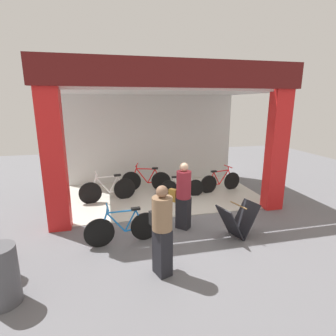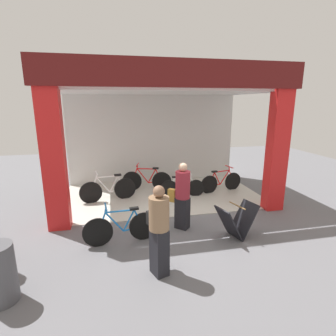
{
  "view_description": "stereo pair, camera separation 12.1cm",
  "coord_description": "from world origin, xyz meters",
  "px_view_note": "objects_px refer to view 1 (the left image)",
  "views": [
    {
      "loc": [
        -1.67,
        -6.34,
        3.0
      ],
      "look_at": [
        0.0,
        0.88,
        1.15
      ],
      "focal_mm": 28.15,
      "sensor_mm": 36.0,
      "label": 1
    },
    {
      "loc": [
        -1.55,
        -6.37,
        3.0
      ],
      "look_at": [
        0.0,
        0.88,
        1.15
      ],
      "focal_mm": 28.15,
      "sensor_mm": 36.0,
      "label": 2
    }
  ],
  "objects_px": {
    "bicycle_parked_0": "(123,228)",
    "sandwich_board_sign": "(237,221)",
    "bicycle_inside_3": "(220,182)",
    "bicycle_inside_0": "(108,190)",
    "trash_bin": "(1,276)",
    "bicycle_inside_1": "(182,187)",
    "bicycle_inside_2": "(146,180)",
    "pedestrian_2": "(183,195)",
    "pedestrian_0": "(162,229)"
  },
  "relations": [
    {
      "from": "bicycle_inside_2",
      "to": "sandwich_board_sign",
      "type": "bearing_deg",
      "value": -67.39
    },
    {
      "from": "bicycle_inside_0",
      "to": "bicycle_inside_2",
      "type": "relative_size",
      "value": 1.03
    },
    {
      "from": "sandwich_board_sign",
      "to": "pedestrian_2",
      "type": "bearing_deg",
      "value": 146.93
    },
    {
      "from": "bicycle_inside_0",
      "to": "pedestrian_2",
      "type": "bearing_deg",
      "value": -51.68
    },
    {
      "from": "pedestrian_0",
      "to": "bicycle_inside_1",
      "type": "bearing_deg",
      "value": 68.98
    },
    {
      "from": "bicycle_inside_3",
      "to": "trash_bin",
      "type": "height_order",
      "value": "trash_bin"
    },
    {
      "from": "bicycle_inside_1",
      "to": "bicycle_inside_3",
      "type": "distance_m",
      "value": 1.45
    },
    {
      "from": "bicycle_parked_0",
      "to": "sandwich_board_sign",
      "type": "height_order",
      "value": "bicycle_parked_0"
    },
    {
      "from": "bicycle_inside_0",
      "to": "sandwich_board_sign",
      "type": "height_order",
      "value": "bicycle_inside_0"
    },
    {
      "from": "bicycle_inside_0",
      "to": "pedestrian_2",
      "type": "distance_m",
      "value": 2.88
    },
    {
      "from": "bicycle_inside_1",
      "to": "sandwich_board_sign",
      "type": "height_order",
      "value": "bicycle_inside_1"
    },
    {
      "from": "bicycle_inside_3",
      "to": "pedestrian_0",
      "type": "distance_m",
      "value": 4.92
    },
    {
      "from": "bicycle_inside_1",
      "to": "bicycle_inside_2",
      "type": "xyz_separation_m",
      "value": [
        -1.04,
        0.86,
        0.06
      ]
    },
    {
      "from": "bicycle_inside_2",
      "to": "bicycle_inside_0",
      "type": "bearing_deg",
      "value": -149.94
    },
    {
      "from": "bicycle_inside_0",
      "to": "bicycle_parked_0",
      "type": "relative_size",
      "value": 1.05
    },
    {
      "from": "sandwich_board_sign",
      "to": "bicycle_inside_3",
      "type": "bearing_deg",
      "value": 72.83
    },
    {
      "from": "bicycle_parked_0",
      "to": "pedestrian_2",
      "type": "relative_size",
      "value": 0.99
    },
    {
      "from": "sandwich_board_sign",
      "to": "bicycle_inside_1",
      "type": "bearing_deg",
      "value": 99.95
    },
    {
      "from": "bicycle_inside_2",
      "to": "pedestrian_0",
      "type": "height_order",
      "value": "pedestrian_0"
    },
    {
      "from": "pedestrian_0",
      "to": "pedestrian_2",
      "type": "bearing_deg",
      "value": 62.35
    },
    {
      "from": "sandwich_board_sign",
      "to": "pedestrian_0",
      "type": "xyz_separation_m",
      "value": [
        -1.94,
        -0.93,
        0.47
      ]
    },
    {
      "from": "bicycle_inside_0",
      "to": "pedestrian_2",
      "type": "height_order",
      "value": "pedestrian_2"
    },
    {
      "from": "bicycle_inside_3",
      "to": "bicycle_parked_0",
      "type": "relative_size",
      "value": 0.97
    },
    {
      "from": "bicycle_inside_0",
      "to": "sandwich_board_sign",
      "type": "relative_size",
      "value": 1.7
    },
    {
      "from": "bicycle_inside_3",
      "to": "bicycle_parked_0",
      "type": "bearing_deg",
      "value": -141.86
    },
    {
      "from": "pedestrian_2",
      "to": "bicycle_inside_1",
      "type": "bearing_deg",
      "value": 74.54
    },
    {
      "from": "bicycle_inside_1",
      "to": "bicycle_inside_3",
      "type": "bearing_deg",
      "value": 8.12
    },
    {
      "from": "bicycle_inside_1",
      "to": "pedestrian_2",
      "type": "distance_m",
      "value": 2.26
    },
    {
      "from": "bicycle_inside_0",
      "to": "bicycle_inside_3",
      "type": "distance_m",
      "value": 3.78
    },
    {
      "from": "trash_bin",
      "to": "bicycle_parked_0",
      "type": "bearing_deg",
      "value": 36.28
    },
    {
      "from": "pedestrian_2",
      "to": "trash_bin",
      "type": "bearing_deg",
      "value": -151.8
    },
    {
      "from": "bicycle_inside_2",
      "to": "pedestrian_2",
      "type": "relative_size",
      "value": 1.01
    },
    {
      "from": "bicycle_inside_0",
      "to": "bicycle_inside_1",
      "type": "bearing_deg",
      "value": -2.61
    },
    {
      "from": "bicycle_inside_1",
      "to": "pedestrian_0",
      "type": "distance_m",
      "value": 4.06
    },
    {
      "from": "bicycle_inside_1",
      "to": "pedestrian_2",
      "type": "relative_size",
      "value": 0.87
    },
    {
      "from": "bicycle_inside_2",
      "to": "trash_bin",
      "type": "height_order",
      "value": "same"
    },
    {
      "from": "pedestrian_0",
      "to": "trash_bin",
      "type": "xyz_separation_m",
      "value": [
        -2.51,
        -0.17,
        -0.39
      ]
    },
    {
      "from": "bicycle_parked_0",
      "to": "pedestrian_0",
      "type": "xyz_separation_m",
      "value": [
        0.61,
        -1.22,
        0.51
      ]
    },
    {
      "from": "bicycle_inside_1",
      "to": "bicycle_inside_2",
      "type": "bearing_deg",
      "value": 140.32
    },
    {
      "from": "bicycle_inside_2",
      "to": "bicycle_parked_0",
      "type": "xyz_separation_m",
      "value": [
        -1.02,
        -3.4,
        -0.02
      ]
    },
    {
      "from": "bicycle_inside_1",
      "to": "bicycle_inside_3",
      "type": "xyz_separation_m",
      "value": [
        1.43,
        0.2,
        0.04
      ]
    },
    {
      "from": "bicycle_parked_0",
      "to": "pedestrian_2",
      "type": "height_order",
      "value": "pedestrian_2"
    },
    {
      "from": "bicycle_inside_1",
      "to": "bicycle_inside_0",
      "type": "bearing_deg",
      "value": 177.39
    },
    {
      "from": "pedestrian_0",
      "to": "pedestrian_2",
      "type": "relative_size",
      "value": 1.01
    },
    {
      "from": "bicycle_parked_0",
      "to": "sandwich_board_sign",
      "type": "distance_m",
      "value": 2.57
    },
    {
      "from": "bicycle_inside_1",
      "to": "bicycle_inside_3",
      "type": "height_order",
      "value": "bicycle_inside_3"
    },
    {
      "from": "trash_bin",
      "to": "bicycle_inside_0",
      "type": "bearing_deg",
      "value": 68.33
    },
    {
      "from": "bicycle_inside_0",
      "to": "bicycle_parked_0",
      "type": "height_order",
      "value": "bicycle_inside_0"
    },
    {
      "from": "bicycle_inside_3",
      "to": "bicycle_parked_0",
      "type": "height_order",
      "value": "bicycle_parked_0"
    },
    {
      "from": "bicycle_inside_1",
      "to": "pedestrian_0",
      "type": "bearing_deg",
      "value": -111.02
    }
  ]
}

